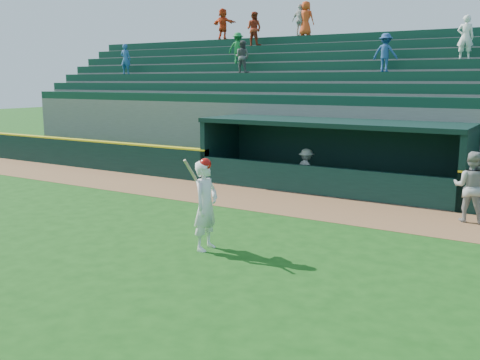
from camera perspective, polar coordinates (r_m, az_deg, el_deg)
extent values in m
plane|color=#164812|center=(12.82, -3.76, -6.84)|extent=(120.00, 120.00, 0.00)
cube|color=brown|center=(16.92, 5.84, -2.57)|extent=(40.00, 3.00, 0.01)
cube|color=black|center=(25.64, -17.91, 2.80)|extent=(15.50, 0.30, 1.20)
cube|color=yellow|center=(25.56, -17.99, 4.20)|extent=(15.50, 0.32, 0.06)
imported|color=#989994|center=(15.87, 23.42, -0.68)|extent=(0.99, 0.79, 1.95)
imported|color=#A3A49E|center=(19.13, 7.09, 1.15)|extent=(1.08, 0.85, 1.46)
cube|color=slate|center=(19.42, 9.42, -0.91)|extent=(9.00, 2.60, 0.04)
cube|color=black|center=(21.36, -2.01, 3.33)|extent=(0.20, 2.60, 2.30)
cube|color=black|center=(18.06, 23.18, 1.16)|extent=(0.20, 2.60, 2.30)
cube|color=black|center=(20.43, 10.89, 2.82)|extent=(9.40, 0.20, 2.30)
cube|color=black|center=(19.10, 9.64, 6.05)|extent=(9.40, 2.80, 0.16)
cube|color=black|center=(18.23, 8.02, -0.08)|extent=(9.00, 0.16, 1.00)
cube|color=brown|center=(20.11, 10.30, 0.13)|extent=(8.40, 0.45, 0.10)
cube|color=slate|center=(20.89, 11.43, 3.81)|extent=(34.00, 0.85, 2.91)
cube|color=#0F3828|center=(20.65, 11.48, 8.29)|extent=(34.00, 0.60, 0.36)
cube|color=slate|center=(21.66, 12.23, 4.61)|extent=(34.00, 0.85, 3.36)
cube|color=#0F3828|center=(21.44, 12.32, 9.54)|extent=(34.00, 0.60, 0.36)
cube|color=slate|center=(22.44, 12.98, 5.36)|extent=(34.00, 0.85, 3.81)
cube|color=#0F3828|center=(22.24, 13.10, 10.69)|extent=(34.00, 0.60, 0.36)
cube|color=slate|center=(23.23, 13.67, 6.06)|extent=(34.00, 0.85, 4.26)
cube|color=#0F3828|center=(23.06, 13.83, 11.77)|extent=(34.00, 0.60, 0.36)
cube|color=slate|center=(24.02, 14.32, 6.70)|extent=(34.00, 0.85, 4.71)
cube|color=#0F3828|center=(23.89, 14.52, 12.76)|extent=(34.00, 0.60, 0.36)
cube|color=slate|center=(24.82, 14.94, 7.31)|extent=(34.00, 0.85, 5.16)
cube|color=#0F3828|center=(24.72, 15.16, 13.69)|extent=(34.00, 0.60, 0.36)
cube|color=slate|center=(25.63, 15.51, 7.88)|extent=(34.00, 0.85, 5.61)
cube|color=#0F3828|center=(25.57, 15.77, 14.56)|extent=(34.00, 0.60, 0.36)
cube|color=slate|center=(26.18, 15.86, 7.91)|extent=(34.50, 0.30, 5.61)
imported|color=#E64519|center=(27.12, 7.04, 16.72)|extent=(0.80, 0.53, 1.63)
imported|color=beige|center=(27.24, 6.45, 16.59)|extent=(0.93, 0.49, 1.52)
imported|color=#295999|center=(29.00, -12.11, 12.50)|extent=(0.62, 0.47, 1.53)
imported|color=#525252|center=(24.69, 0.25, 13.01)|extent=(0.72, 0.57, 1.44)
imported|color=#1C7E35|center=(25.84, -0.24, 13.89)|extent=(1.01, 0.70, 1.43)
imported|color=red|center=(29.43, -1.83, 16.29)|extent=(1.55, 0.67, 1.62)
imported|color=white|center=(22.30, 22.91, 13.85)|extent=(0.63, 0.45, 1.61)
imported|color=#9E2F18|center=(27.43, 1.50, 15.80)|extent=(0.80, 0.63, 1.65)
imported|color=navy|center=(22.05, 15.24, 12.98)|extent=(0.97, 0.58, 1.47)
imported|color=white|center=(12.18, -3.67, -2.75)|extent=(0.53, 0.77, 2.06)
sphere|color=#B60F0A|center=(12.00, -3.73, 1.71)|extent=(0.27, 0.27, 0.27)
cylinder|color=tan|center=(11.97, -5.02, 0.55)|extent=(0.21, 0.51, 0.76)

